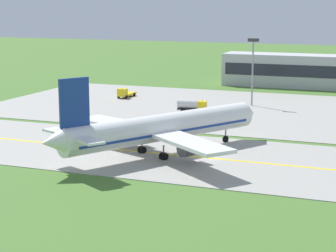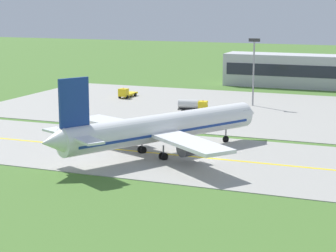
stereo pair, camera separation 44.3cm
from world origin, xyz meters
TOP-DOWN VIEW (x-y plane):
  - ground_plane at (0.00, 0.00)m, footprint 500.00×500.00m
  - taxiway_strip at (0.00, 0.00)m, footprint 240.00×28.00m
  - apron_pad at (10.00, 42.00)m, footprint 140.00×52.00m
  - taxiway_centreline at (0.00, 0.00)m, footprint 220.00×0.60m
  - airplane_lead at (-7.37, -0.53)m, footprint 30.05×36.13m
  - service_truck_baggage at (-14.88, 35.50)m, footprint 6.27×3.15m
  - service_truck_fuel at (-36.05, 48.02)m, footprint 2.52×6.47m
  - terminal_building at (6.33, 82.48)m, footprint 54.79×9.55m
  - apron_light_mast at (-5.36, 47.98)m, footprint 2.40×0.50m
  - traffic_cone_near_edge at (-7.87, 13.44)m, footprint 0.44×0.44m

SIDE VIEW (x-z plane):
  - ground_plane at x=0.00m, z-range 0.00..0.00m
  - taxiway_strip at x=0.00m, z-range 0.00..0.10m
  - apron_pad at x=10.00m, z-range 0.00..0.10m
  - taxiway_centreline at x=0.00m, z-range 0.10..0.11m
  - traffic_cone_near_edge at x=-7.87m, z-range 0.00..0.60m
  - service_truck_fuel at x=-36.05m, z-range -0.11..2.48m
  - service_truck_baggage at x=-14.88m, z-range 0.21..2.86m
  - airplane_lead at x=-7.37m, z-range -2.22..10.48m
  - terminal_building at x=6.33m, z-range -0.58..9.27m
  - apron_light_mast at x=-5.36m, z-range 1.98..16.68m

